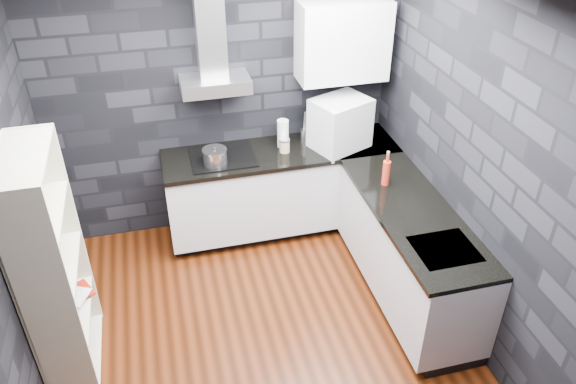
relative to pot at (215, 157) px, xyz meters
name	(u,v)px	position (x,y,z in m)	size (l,w,h in m)	color
ground	(260,329)	(0.13, -1.19, -0.97)	(3.20, 3.20, 0.00)	#461B09
wall_back	(219,97)	(0.13, 0.43, 0.38)	(3.20, 0.05, 2.70)	black
wall_front	(327,384)	(0.13, -2.82, 0.38)	(3.20, 0.05, 2.70)	black
wall_left	(0,228)	(-1.50, -1.19, 0.38)	(0.05, 3.20, 2.70)	black
wall_right	(468,162)	(1.75, -1.19, 0.38)	(0.05, 3.20, 2.70)	black
toekick_back	(281,221)	(0.63, 0.15, -0.92)	(2.18, 0.50, 0.10)	black
toekick_right	(407,288)	(1.47, -1.09, -0.92)	(0.50, 1.78, 0.10)	black
counter_back_cab	(281,188)	(0.63, 0.11, -0.49)	(2.20, 0.60, 0.76)	silver
counter_right_cab	(409,251)	(1.43, -1.09, -0.49)	(0.60, 1.80, 0.76)	silver
counter_back_top	(281,152)	(0.63, 0.10, -0.09)	(2.20, 0.62, 0.04)	black
counter_right_top	(414,212)	(1.42, -1.09, -0.09)	(0.62, 1.80, 0.04)	black
counter_corner_top	(361,142)	(1.43, 0.11, -0.09)	(0.62, 0.62, 0.04)	black
hood_body	(215,84)	(0.08, 0.24, 0.59)	(0.60, 0.34, 0.12)	silver
hood_chimney	(210,23)	(0.08, 0.31, 1.10)	(0.24, 0.20, 0.90)	silver
upper_cabinet	(343,41)	(1.23, 0.23, 0.88)	(0.80, 0.35, 0.70)	silver
cooktop	(223,157)	(0.08, 0.11, -0.07)	(0.58, 0.50, 0.01)	black
sink_rim	(445,249)	(1.43, -1.59, -0.08)	(0.44, 0.40, 0.01)	silver
pot	(215,157)	(0.00, 0.00, 0.00)	(0.21, 0.21, 0.12)	silver
glass_vase	(283,133)	(0.67, 0.18, 0.06)	(0.11, 0.11, 0.27)	white
storage_jar	(285,146)	(0.66, 0.07, -0.02)	(0.09, 0.09, 0.11)	tan
utensil_crock	(306,136)	(0.90, 0.20, -0.01)	(0.10, 0.10, 0.13)	silver
appliance_garage	(340,124)	(1.18, 0.05, 0.15)	(0.49, 0.38, 0.49)	silver
red_bottle	(386,173)	(1.34, -0.68, 0.04)	(0.06, 0.06, 0.22)	red
bookshelf	(53,269)	(-1.29, -1.12, -0.07)	(0.34, 0.80, 1.80)	beige
fruit_bowl	(49,279)	(-1.29, -1.26, -0.04)	(0.22, 0.22, 0.05)	silver
book_red	(67,287)	(-1.27, -0.95, -0.40)	(0.16, 0.02, 0.22)	maroon
book_second	(66,287)	(-1.28, -0.97, -0.38)	(0.15, 0.02, 0.20)	#B2B2B2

